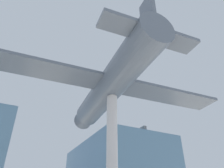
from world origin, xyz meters
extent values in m
cube|color=#51565B|center=(9.48, 17.37, 10.13)|extent=(0.36, 14.47, 0.60)
cylinder|color=#B7B7BC|center=(0.00, 0.00, 3.65)|extent=(0.58, 0.58, 7.29)
cylinder|color=#4C5666|center=(0.00, 0.00, 8.16)|extent=(2.49, 10.20, 1.73)
cube|color=#4C5666|center=(0.00, 0.00, 8.16)|extent=(14.88, 2.89, 0.18)
cube|color=#4C5666|center=(-0.34, -4.43, 8.29)|extent=(4.80, 1.36, 0.18)
cube|color=#4C5666|center=(-0.34, -4.43, 9.45)|extent=(0.26, 1.11, 2.23)
cone|color=#4C5666|center=(0.43, 5.71, 8.16)|extent=(1.57, 1.46, 1.47)
sphere|color=black|center=(0.50, 6.56, 8.16)|extent=(0.44, 0.44, 0.44)
camera|label=1|loc=(-5.05, -10.03, 1.40)|focal=35.00mm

